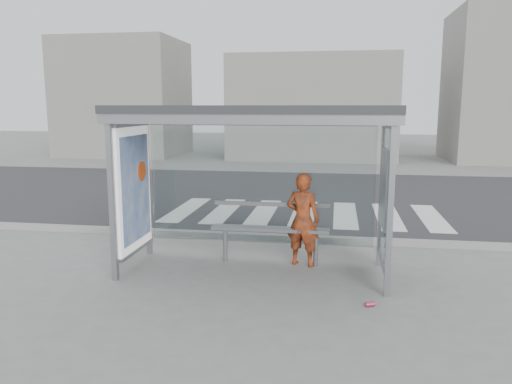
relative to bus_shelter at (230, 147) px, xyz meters
The scene contains 11 objects.
ground 2.02m from the bus_shelter, ahead, with size 80.00×80.00×0.00m, color slate.
road 7.22m from the bus_shelter, 86.94° to the left, with size 30.00×10.00×0.01m, color #2C2C2E.
curb 2.72m from the bus_shelter, 78.88° to the left, with size 30.00×0.18×0.12m, color gray.
crosswalk 4.94m from the bus_shelter, 78.89° to the left, with size 6.55×3.00×0.00m.
bus_shelter is the anchor object (origin of this frame).
building_left 20.38m from the bus_shelter, 118.23° to the left, with size 6.00×5.00×6.00m, color gray.
building_center 17.95m from the bus_shelter, 88.81° to the left, with size 8.00×5.00×5.00m, color gray.
building_right 20.30m from the bus_shelter, 62.42° to the left, with size 5.00×5.00×7.00m, color gray.
person 1.70m from the bus_shelter, 20.93° to the left, with size 0.56×0.37×1.55m, color #DB4D14.
bench 1.56m from the bus_shelter, 37.21° to the left, with size 1.96×0.33×1.01m.
soda_can 3.11m from the bus_shelter, 29.11° to the right, with size 0.07×0.07×0.12m, color #CC3C70.
Camera 1 is at (1.27, -7.49, 2.62)m, focal length 35.00 mm.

